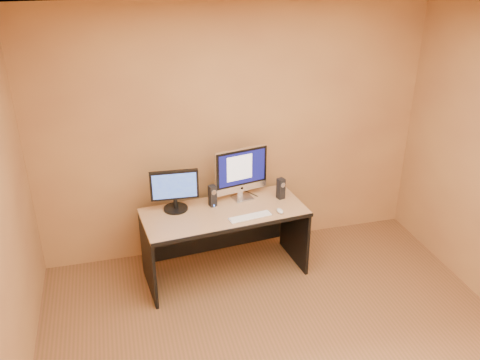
# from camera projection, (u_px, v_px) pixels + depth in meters

# --- Properties ---
(walls) EXTENTS (4.00, 4.00, 2.60)m
(walls) POSITION_uv_depth(u_px,v_px,m) (308.00, 233.00, 3.36)
(walls) COLOR #AB7C45
(walls) RESTS_ON ground
(ceiling) EXTENTS (4.00, 4.00, 0.00)m
(ceiling) POSITION_uv_depth(u_px,v_px,m) (322.00, 32.00, 2.80)
(ceiling) COLOR white
(ceiling) RESTS_ON walls
(desk) EXTENTS (1.60, 0.82, 0.71)m
(desk) POSITION_uv_depth(u_px,v_px,m) (225.00, 243.00, 4.98)
(desk) COLOR tan
(desk) RESTS_ON ground
(imac) EXTENTS (0.58, 0.31, 0.53)m
(imac) POSITION_uv_depth(u_px,v_px,m) (242.00, 174.00, 4.95)
(imac) COLOR silver
(imac) RESTS_ON desk
(second_monitor) EXTENTS (0.48, 0.26, 0.41)m
(second_monitor) POSITION_uv_depth(u_px,v_px,m) (175.00, 190.00, 4.77)
(second_monitor) COLOR black
(second_monitor) RESTS_ON desk
(speaker_left) EXTENTS (0.08, 0.08, 0.21)m
(speaker_left) POSITION_uv_depth(u_px,v_px,m) (212.00, 196.00, 4.89)
(speaker_left) COLOR black
(speaker_left) RESTS_ON desk
(speaker_right) EXTENTS (0.08, 0.08, 0.21)m
(speaker_right) POSITION_uv_depth(u_px,v_px,m) (281.00, 189.00, 5.03)
(speaker_right) COLOR black
(speaker_right) RESTS_ON desk
(keyboard) EXTENTS (0.43, 0.17, 0.02)m
(keyboard) POSITION_uv_depth(u_px,v_px,m) (251.00, 217.00, 4.71)
(keyboard) COLOR silver
(keyboard) RESTS_ON desk
(mouse) EXTENTS (0.07, 0.10, 0.03)m
(mouse) POSITION_uv_depth(u_px,v_px,m) (280.00, 211.00, 4.80)
(mouse) COLOR silver
(mouse) RESTS_ON desk
(cable_a) EXTENTS (0.11, 0.19, 0.01)m
(cable_a) POSITION_uv_depth(u_px,v_px,m) (250.00, 193.00, 5.17)
(cable_a) COLOR black
(cable_a) RESTS_ON desk
(cable_b) EXTENTS (0.06, 0.17, 0.01)m
(cable_b) POSITION_uv_depth(u_px,v_px,m) (237.00, 195.00, 5.13)
(cable_b) COLOR black
(cable_b) RESTS_ON desk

